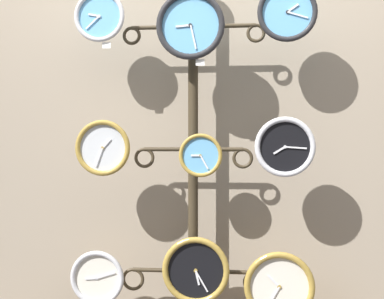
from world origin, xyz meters
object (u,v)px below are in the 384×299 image
clock_bottom_center (196,270)px  clock_bottom_right (279,287)px  clock_middle_right (285,147)px  clock_middle_center (201,155)px  clock_top_left (100,16)px  clock_top_right (287,12)px  clock_middle_left (103,148)px  clock_top_center (191,25)px  display_stand (193,220)px  clock_bottom_left (97,278)px

clock_bottom_center → clock_bottom_right: size_ratio=0.97×
clock_bottom_right → clock_middle_right: bearing=-57.8°
clock_middle_center → clock_top_left: bearing=178.4°
clock_top_right → clock_middle_left: clock_top_right is taller
clock_top_center → clock_middle_center: 0.59m
clock_middle_center → clock_bottom_center: 0.53m
clock_bottom_right → display_stand: bearing=168.5°
clock_top_center → clock_middle_left: 0.69m
clock_bottom_center → clock_bottom_left: bearing=178.8°
clock_middle_right → clock_bottom_center: bearing=176.3°
display_stand → clock_bottom_right: (0.40, -0.08, -0.28)m
display_stand → clock_top_right: display_stand is taller
clock_top_right → clock_bottom_center: clock_top_right is taller
clock_top_left → clock_bottom_center: size_ratio=0.77×
clock_middle_center → clock_bottom_right: bearing=1.8°
clock_bottom_left → clock_bottom_center: 0.47m
clock_top_left → clock_bottom_center: bearing=-1.3°
clock_middle_left → clock_bottom_right: size_ratio=0.81×
clock_middle_center → clock_top_center: bearing=-150.8°
clock_middle_left → clock_middle_center: size_ratio=1.30×
clock_bottom_left → clock_bottom_center: bearing=-1.2°
display_stand → clock_top_right: size_ratio=7.58×
clock_middle_right → clock_bottom_right: (-0.02, 0.03, -0.64)m
display_stand → clock_bottom_left: bearing=-169.8°
clock_top_left → clock_middle_center: (0.48, -0.01, -0.65)m
clock_bottom_center → clock_middle_left: bearing=-177.0°
display_stand → clock_bottom_left: size_ratio=7.91×
clock_bottom_left → clock_middle_center: bearing=-1.5°
clock_middle_right → clock_top_right: bearing=71.9°
clock_top_right → clock_top_left: bearing=179.8°
clock_top_center → clock_bottom_left: 1.26m
display_stand → clock_middle_left: 0.55m
clock_top_center → clock_middle_center: (0.04, 0.02, -0.59)m
clock_middle_right → clock_middle_center: bearing=176.5°
display_stand → clock_middle_left: display_stand is taller
display_stand → clock_middle_left: size_ratio=7.87×
clock_middle_center → clock_bottom_right: (0.36, 0.01, -0.60)m
clock_middle_left → clock_bottom_left: (-0.04, 0.03, -0.61)m
clock_top_center → clock_middle_left: size_ratio=1.20×
clock_top_right → clock_top_center: bearing=-175.5°
clock_top_center → clock_bottom_left: size_ratio=1.21×
clock_top_right → clock_middle_right: size_ratio=1.00×
clock_top_right → clock_middle_right: clock_top_right is taller
display_stand → clock_bottom_right: size_ratio=6.35×
clock_top_right → clock_middle_right: 0.61m
clock_bottom_left → clock_top_left: bearing=1.1°
clock_top_center → clock_middle_right: clock_top_center is taller
display_stand → clock_top_left: display_stand is taller
display_stand → clock_top_right: bearing=-10.8°
clock_top_left → clock_top_center: 0.44m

